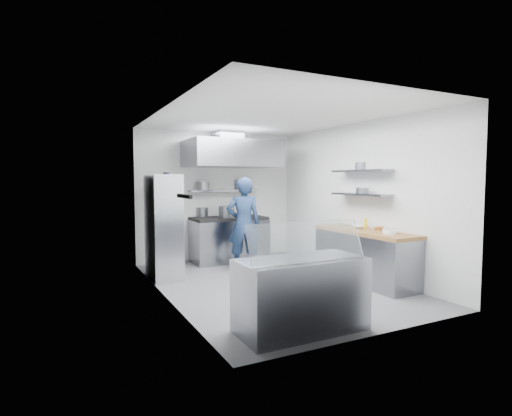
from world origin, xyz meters
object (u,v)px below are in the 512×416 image
gas_range (229,240)px  chef (244,224)px  wire_rack (163,227)px  display_case (301,295)px

gas_range → chef: 1.04m
gas_range → wire_rack: wire_rack is taller
wire_rack → display_case: 3.38m
gas_range → display_case: (-0.83, -4.10, -0.03)m
chef → display_case: 3.28m
gas_range → chef: (-0.09, -0.94, 0.45)m
wire_rack → display_case: bearing=-76.1°
gas_range → display_case: size_ratio=1.07×
wire_rack → gas_range: bearing=27.8°
chef → display_case: size_ratio=1.21×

